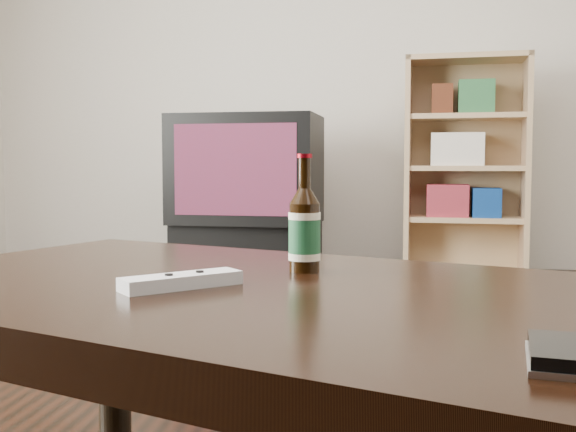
# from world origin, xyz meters

# --- Properties ---
(wall_back) EXTENTS (5.00, 0.02, 2.70)m
(wall_back) POSITION_xyz_m (0.00, 3.01, 1.35)
(wall_back) COLOR white
(wall_back) RESTS_ON ground
(tv_stand) EXTENTS (0.88, 0.48, 0.34)m
(tv_stand) POSITION_xyz_m (-0.54, 2.35, 0.17)
(tv_stand) COLOR black
(tv_stand) RESTS_ON floor
(tv) EXTENTS (0.89, 0.59, 0.65)m
(tv) POSITION_xyz_m (-0.54, 2.34, 0.67)
(tv) COLOR black
(tv) RESTS_ON tv_stand
(bookshelf) EXTENTS (0.75, 0.39, 1.35)m
(bookshelf) POSITION_xyz_m (0.77, 2.62, 0.70)
(bookshelf) COLOR tan
(bookshelf) RESTS_ON floor
(coffee_table) EXTENTS (1.52, 1.20, 0.50)m
(coffee_table) POSITION_xyz_m (0.06, -0.59, 0.43)
(coffee_table) COLOR black
(coffee_table) RESTS_ON floor
(beer_bottle) EXTENTS (0.06, 0.06, 0.21)m
(beer_bottle) POSITION_xyz_m (0.14, -0.45, 0.57)
(beer_bottle) COLOR black
(beer_bottle) RESTS_ON coffee_table
(phone) EXTENTS (0.08, 0.12, 0.02)m
(phone) POSITION_xyz_m (0.44, -0.99, 0.51)
(phone) COLOR #B6B6B8
(phone) RESTS_ON coffee_table
(remote) EXTENTS (0.18, 0.17, 0.02)m
(remote) POSITION_xyz_m (-0.04, -0.64, 0.51)
(remote) COLOR silver
(remote) RESTS_ON coffee_table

